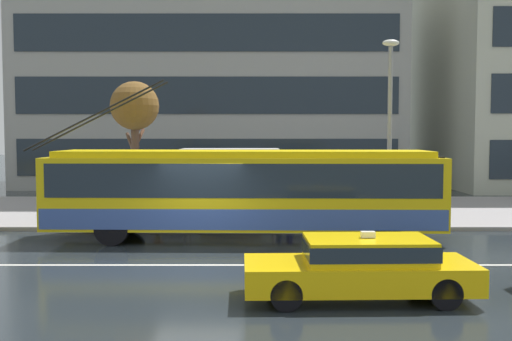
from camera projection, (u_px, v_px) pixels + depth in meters
ground_plane at (197, 255)px, 16.30m from camera, size 160.00×160.00×0.00m
sidewalk_slab at (219, 210)px, 25.36m from camera, size 80.00×10.00×0.14m
lane_centre_line at (193, 265)px, 15.10m from camera, size 72.00×0.14×0.01m
trolleybus at (245, 190)px, 18.68m from camera, size 13.12×2.81×5.06m
taxi_oncoming_near at (363, 265)px, 11.94m from camera, size 4.68×1.86×1.39m
bus_shelter at (231, 166)px, 22.13m from camera, size 3.61×1.75×2.68m
pedestrian_at_shelter at (281, 175)px, 22.68m from camera, size 1.57×1.57×2.02m
pedestrian_approaching_curb at (127, 179)px, 20.72m from camera, size 1.43×1.43×2.01m
pedestrian_walking_past at (289, 179)px, 21.01m from camera, size 1.45×1.45×1.99m
pedestrian_waiting_by_pole at (160, 176)px, 23.02m from camera, size 1.26×1.26×1.99m
street_lamp at (390, 115)px, 21.02m from camera, size 0.60×0.32×6.58m
street_tree_bare at (135, 109)px, 22.49m from camera, size 1.86×1.86×5.24m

